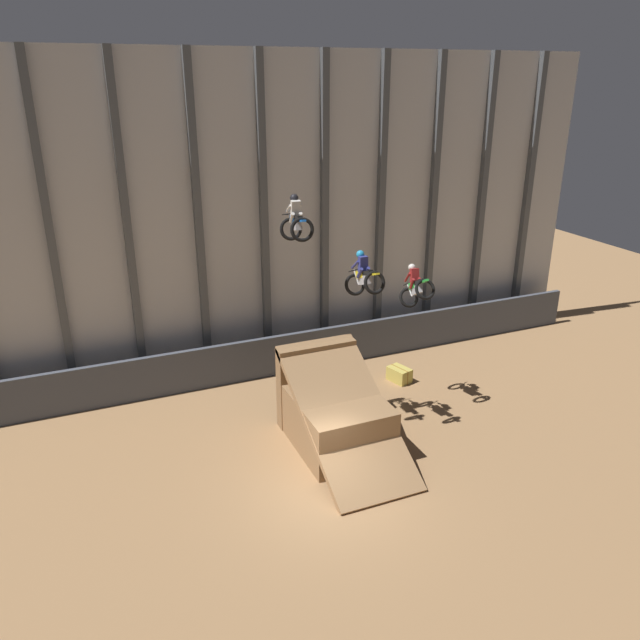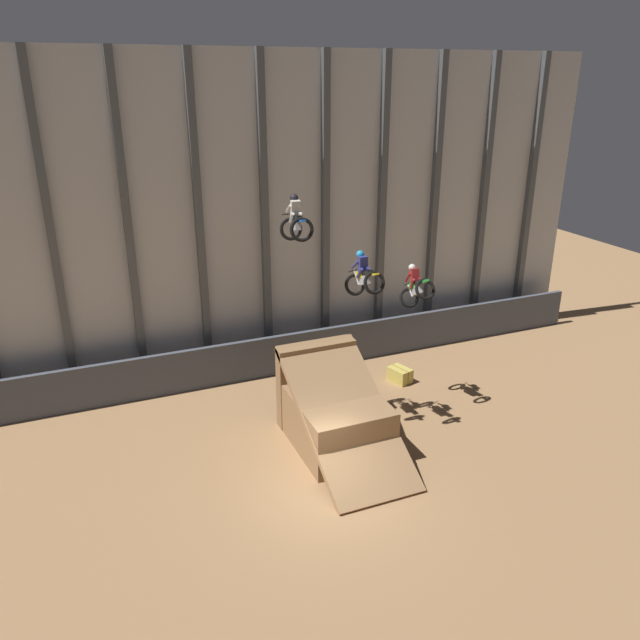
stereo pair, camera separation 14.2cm
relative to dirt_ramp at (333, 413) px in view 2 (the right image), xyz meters
The scene contains 8 objects.
ground_plane 3.22m from the dirt_ramp, 117.15° to the right, with size 60.00×60.00×0.00m, color #9E754C.
arena_back_wall 8.37m from the dirt_ramp, 102.07° to the left, with size 32.00×0.40×12.28m.
lower_barrier 5.53m from the dirt_ramp, 104.55° to the left, with size 31.36×0.20×1.68m.
dirt_ramp is the anchor object (origin of this frame).
rider_bike_left_air 6.31m from the dirt_ramp, 119.84° to the left, with size 0.91×1.76×1.58m.
rider_bike_center_air 4.56m from the dirt_ramp, 23.20° to the left, with size 0.75×1.69×1.64m.
rider_bike_right_air 5.22m from the dirt_ramp, 19.52° to the left, with size 0.90×1.74×1.68m.
hay_bale_trackside 5.13m from the dirt_ramp, 34.77° to the left, with size 0.83×1.03×0.57m.
Camera 2 is at (-5.88, -13.61, 11.39)m, focal length 35.00 mm.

